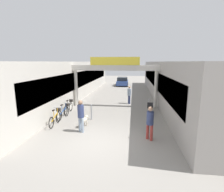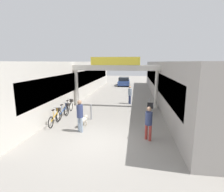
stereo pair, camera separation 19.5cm
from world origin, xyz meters
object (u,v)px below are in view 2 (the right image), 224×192
bicycle_orange_nearest (55,117)px  bicycle_blue_second (64,111)px  bollard_post_metal (91,112)px  cafe_chair_black_nearer (150,107)px  parked_car_blue (124,81)px  pedestrian_companion (149,121)px  cafe_chair_aluminium_farther (150,103)px  pedestrian_carrying_crate (130,94)px  dog_on_leash (83,120)px  bicycle_black_third (69,107)px  pedestrian_with_dog (80,114)px

bicycle_orange_nearest → bicycle_blue_second: (-0.00, 1.27, 0.00)m
bollard_post_metal → cafe_chair_black_nearer: (3.93, 1.67, 0.02)m
cafe_chair_black_nearer → parked_car_blue: bearing=100.9°
pedestrian_companion → cafe_chair_black_nearer: pedestrian_companion is taller
cafe_chair_aluminium_farther → parked_car_blue: parked_car_blue is taller
pedestrian_carrying_crate → parked_car_blue: pedestrian_carrying_crate is taller
dog_on_leash → bicycle_black_third: (-1.92, 2.65, 0.05)m
bicycle_black_third → cafe_chair_black_nearer: size_ratio=1.90×
pedestrian_carrying_crate → bollard_post_metal: (-2.35, -4.72, -0.40)m
bicycle_orange_nearest → cafe_chair_aluminium_farther: (5.94, 4.01, 0.10)m
pedestrian_companion → bollard_post_metal: (-3.51, 2.64, -0.42)m
cafe_chair_aluminium_farther → dog_on_leash: bearing=-135.5°
dog_on_leash → cafe_chair_aluminium_farther: 5.83m
bicycle_blue_second → bollard_post_metal: 1.93m
pedestrian_carrying_crate → cafe_chair_aluminium_farther: bearing=-48.9°
pedestrian_with_dog → parked_car_blue: bearing=86.9°
bicycle_blue_second → cafe_chair_black_nearer: size_ratio=1.90×
pedestrian_with_dog → parked_car_blue: 19.26m
bollard_post_metal → parked_car_blue: bearing=86.8°
bicycle_orange_nearest → cafe_chair_black_nearer: size_ratio=1.90×
pedestrian_with_dog → dog_on_leash: 1.03m
bicycle_orange_nearest → bicycle_black_third: 2.57m
bicycle_orange_nearest → cafe_chair_black_nearer: 6.52m
pedestrian_with_dog → pedestrian_companion: (3.57, -0.54, -0.06)m
bicycle_black_third → bollard_post_metal: bearing=-33.7°
bicycle_black_third → parked_car_blue: 16.05m
cafe_chair_black_nearer → bicycle_black_third: bearing=-177.1°
bicycle_black_third → cafe_chair_aluminium_farther: bearing=13.3°
pedestrian_companion → bicycle_black_third: bearing=144.2°
pedestrian_with_dog → pedestrian_companion: 3.62m
parked_car_blue → pedestrian_with_dog: bearing=-93.1°
pedestrian_with_dog → bicycle_black_third: bearing=119.9°
cafe_chair_aluminium_farther → parked_car_blue: bearing=102.0°
pedestrian_companion → bicycle_orange_nearest: bearing=165.1°
bicycle_black_third → parked_car_blue: bearing=79.1°
pedestrian_companion → pedestrian_carrying_crate: bearing=99.0°
bollard_post_metal → cafe_chair_black_nearer: 4.27m
dog_on_leash → cafe_chair_black_nearer: size_ratio=0.99×
bicycle_orange_nearest → bollard_post_metal: size_ratio=1.64×
pedestrian_with_dog → bollard_post_metal: size_ratio=1.69×
bicycle_orange_nearest → parked_car_blue: (2.89, 18.33, 0.21)m
dog_on_leash → parked_car_blue: parked_car_blue is taller
pedestrian_carrying_crate → bollard_post_metal: size_ratio=1.57×
dog_on_leash → bicycle_blue_second: bearing=142.8°
bollard_post_metal → cafe_chair_aluminium_farther: size_ratio=1.16×
cafe_chair_aluminium_farther → parked_car_blue: (-3.05, 14.32, 0.10)m
pedestrian_companion → parked_car_blue: bearing=97.3°
bollard_post_metal → cafe_chair_black_nearer: bollard_post_metal is taller
pedestrian_with_dog → bollard_post_metal: (0.06, 2.10, -0.48)m
pedestrian_carrying_crate → bicycle_orange_nearest: 7.32m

